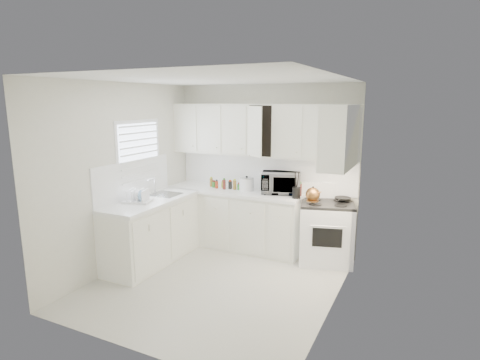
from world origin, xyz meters
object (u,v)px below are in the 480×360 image
Objects in this scene: microwave at (281,180)px; utensil_crock at (297,185)px; tea_kettle at (313,193)px; stove at (327,224)px; dish_rack at (137,195)px; rice_cooker at (247,183)px.

utensil_crock is (0.32, -0.21, -0.00)m from microwave.
microwave is (-0.57, 0.25, 0.09)m from tea_kettle.
microwave is at bearing 157.58° from stove.
stove is 2.93× the size of utensil_crock.
tea_kettle reaches higher than stove.
microwave is 1.56× the size of dish_rack.
tea_kettle is at bearing -41.63° from microwave.
tea_kettle is (-0.18, -0.16, 0.48)m from stove.
rice_cooker reaches higher than tea_kettle.
rice_cooker is at bearing 34.52° from dish_rack.
stove is 4.94× the size of rice_cooker.
stove is 4.58× the size of tea_kettle.
utensil_crock reaches higher than tea_kettle.
rice_cooker is 0.89m from utensil_crock.
tea_kettle reaches higher than dish_rack.
microwave is at bearing 3.94° from rice_cooker.
microwave is (-0.75, 0.09, 0.57)m from stove.
dish_rack is at bearing -141.73° from tea_kettle.
microwave is 1.48× the size of utensil_crock.
microwave reaches higher than dish_rack.
tea_kettle is at bearing -11.81° from rice_cooker.
tea_kettle is 0.67× the size of dish_rack.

